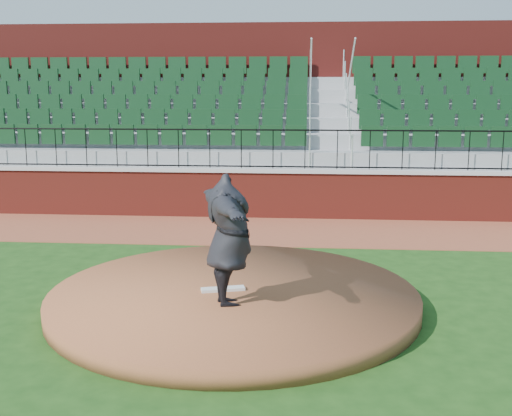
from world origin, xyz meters
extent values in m
plane|color=#193F12|center=(0.00, 0.00, 0.00)|extent=(90.00, 90.00, 0.00)
cube|color=brown|center=(0.00, 5.40, 0.01)|extent=(34.00, 3.20, 0.01)
cube|color=maroon|center=(0.00, 7.00, 0.60)|extent=(34.00, 0.35, 1.20)
cube|color=#B7B7B7|center=(0.00, 7.00, 1.25)|extent=(34.00, 0.45, 0.10)
cube|color=maroon|center=(0.00, 12.52, 2.75)|extent=(34.00, 0.50, 5.50)
cylinder|color=brown|center=(-0.24, 0.07, 0.12)|extent=(5.78, 5.78, 0.25)
cube|color=silver|center=(-0.40, 0.05, 0.27)|extent=(0.70, 0.35, 0.05)
imported|color=black|center=(-0.23, -0.57, 1.22)|extent=(1.38, 2.47, 1.94)
camera|label=1|loc=(0.88, -9.42, 3.41)|focal=44.47mm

